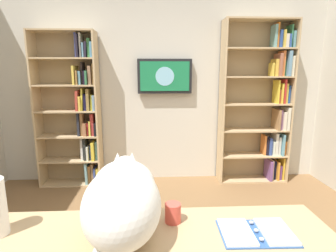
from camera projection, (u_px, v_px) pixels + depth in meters
wall_back at (163, 83)px, 3.63m from camera, size 4.52×0.06×2.70m
bookshelf_left at (264, 105)px, 3.59m from camera, size 0.94×0.28×2.16m
bookshelf_right at (76, 111)px, 3.47m from camera, size 0.80×0.28×2.01m
wall_mounted_tv at (165, 76)px, 3.53m from camera, size 0.72×0.07×0.45m
cat at (123, 200)px, 1.16m from camera, size 0.34×0.59×0.35m
open_binder at (256, 232)px, 1.21m from camera, size 0.34×0.23×0.02m
coffee_mug at (173, 213)px, 1.31m from camera, size 0.08×0.08×0.10m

